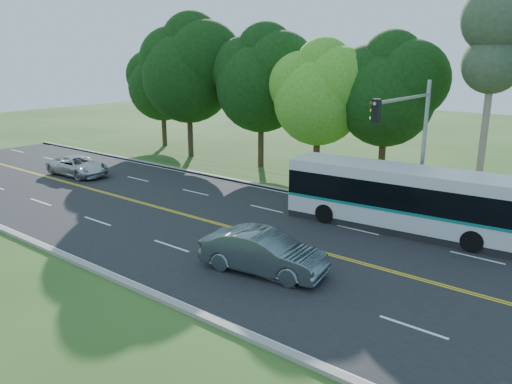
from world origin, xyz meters
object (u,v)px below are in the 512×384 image
Objects in this scene: suv at (78,166)px; transit_bus at (407,200)px; traffic_signal at (411,132)px; sedan at (263,252)px.

transit_bus is at bearing -84.56° from suv.
suv is at bearing -170.31° from traffic_signal.
traffic_signal reaches higher than transit_bus.
transit_bus is at bearing -26.59° from sedan.
suv is (-19.96, 4.76, -0.14)m from sedan.
sedan is 20.52m from suv.
traffic_signal is 0.60× the size of transit_bus.
transit_bus is 22.62m from suv.
transit_bus reaches higher than sedan.
suv is (-22.36, -3.28, -0.82)m from transit_bus.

